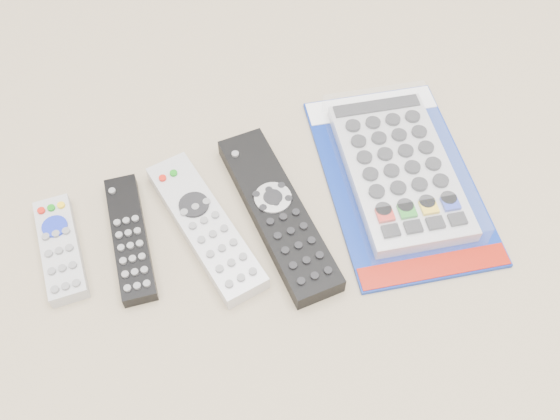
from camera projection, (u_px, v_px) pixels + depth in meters
name	position (u px, v px, depth m)	size (l,w,h in m)	color
remote_small_grey	(60.00, 248.00, 0.70)	(0.05, 0.14, 0.02)	#ADADAF
remote_slim_black	(130.00, 238.00, 0.71)	(0.06, 0.17, 0.02)	black
remote_silver_dvd	(205.00, 226.00, 0.71)	(0.08, 0.21, 0.02)	silver
remote_large_black	(278.00, 212.00, 0.72)	(0.06, 0.24, 0.03)	black
jumbo_remote_packaged	(399.00, 168.00, 0.75)	(0.23, 0.32, 0.04)	navy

